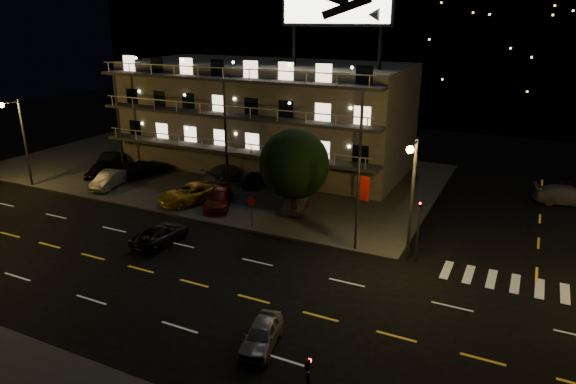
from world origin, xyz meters
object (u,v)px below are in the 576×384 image
at_px(tree, 294,166).
at_px(lot_car_2, 191,193).
at_px(road_car_west, 161,234).
at_px(lot_car_4, 295,202).
at_px(road_car_east, 261,335).
at_px(lot_car_7, 228,172).

relative_size(tree, lot_car_2, 1.25).
bearing_deg(road_car_west, lot_car_4, -121.30).
height_order(lot_car_2, road_car_east, lot_car_2).
relative_size(lot_car_2, road_car_west, 1.20).
xyz_separation_m(road_car_east, road_car_west, (-11.84, 7.23, 0.02)).
distance_m(tree, road_car_west, 10.76).
distance_m(tree, lot_car_2, 9.71).
distance_m(lot_car_2, lot_car_7, 6.56).
height_order(lot_car_4, lot_car_7, lot_car_7).
distance_m(lot_car_4, road_car_east, 17.67).
relative_size(lot_car_2, lot_car_7, 1.06).
xyz_separation_m(lot_car_7, road_car_west, (3.33, -13.78, -0.27)).
xyz_separation_m(tree, road_car_west, (-6.31, -7.94, -3.59)).
bearing_deg(lot_car_4, road_car_west, -130.93).
height_order(lot_car_4, road_car_east, lot_car_4).
xyz_separation_m(tree, lot_car_4, (-0.52, 1.43, -3.41)).
bearing_deg(lot_car_4, lot_car_2, -175.34).
relative_size(tree, lot_car_4, 1.75).
xyz_separation_m(lot_car_2, lot_car_7, (-0.53, 6.54, -0.01)).
distance_m(road_car_east, road_car_west, 13.87).
bearing_deg(road_car_east, tree, 98.15).
bearing_deg(lot_car_2, lot_car_7, 119.27).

